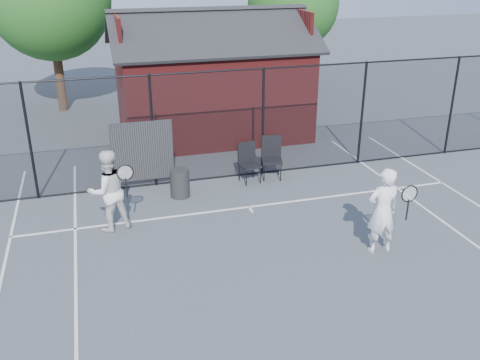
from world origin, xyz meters
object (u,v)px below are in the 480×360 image
object	(u,v)px
player_back	(108,191)
waste_bin	(180,183)
clubhouse	(211,87)
player_front	(383,211)
chair_left	(250,164)
chair_right	(272,159)

from	to	relation	value
player_back	waste_bin	bearing A→B (deg)	35.89
player_back	clubhouse	bearing A→B (deg)	58.48
player_front	player_back	distance (m)	5.89
player_back	chair_left	size ratio (longest dim) A/B	1.77
clubhouse	waste_bin	world-z (taller)	clubhouse
chair_right	player_back	bearing A→B (deg)	-144.43
player_front	chair_right	bearing A→B (deg)	101.16
clubhouse	chair_left	bearing A→B (deg)	-90.22
chair_left	waste_bin	distance (m)	2.03
player_back	chair_right	bearing A→B (deg)	22.04
player_back	chair_right	distance (m)	4.81
player_front	player_back	xyz separation A→B (m)	(-5.30, 2.55, 0.01)
player_front	waste_bin	distance (m)	5.24
clubhouse	player_back	bearing A→B (deg)	-121.52
player_front	player_back	world-z (taller)	player_back
chair_left	chair_right	size ratio (longest dim) A/B	0.93
chair_right	clubhouse	bearing A→B (deg)	111.85
clubhouse	waste_bin	distance (m)	5.44
clubhouse	player_front	world-z (taller)	clubhouse
player_front	chair_left	bearing A→B (deg)	109.68
clubhouse	chair_right	distance (m)	4.57
clubhouse	waste_bin	bearing A→B (deg)	-112.26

